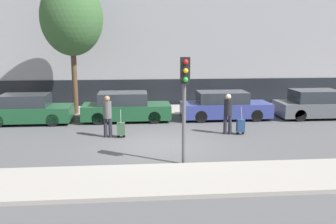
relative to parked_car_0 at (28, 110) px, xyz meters
name	(u,v)px	position (x,y,z in m)	size (l,w,h in m)	color
ground_plane	(161,145)	(6.07, -4.46, -0.66)	(80.00, 80.00, 0.00)	#4C4C4F
sidewalk_near	(170,180)	(6.07, -8.21, -0.60)	(28.00, 2.50, 0.12)	gray
sidewalk_far	(152,110)	(6.07, 2.54, -0.60)	(28.00, 3.00, 0.12)	gray
building_facade	(148,31)	(6.07, 6.21, 3.87)	(28.00, 2.99, 9.08)	gray
parked_car_0	(28,110)	(0.00, 0.00, 0.00)	(4.01, 1.73, 1.42)	#194728
parked_car_1	(126,108)	(4.65, 0.17, 0.01)	(4.32, 1.76, 1.43)	#194728
parked_car_2	(224,106)	(9.65, 0.15, 0.00)	(4.48, 1.71, 1.41)	navy
parked_car_3	(317,105)	(14.48, 0.05, 0.01)	(4.16, 1.84, 1.45)	#4C5156
pedestrian_left	(107,114)	(3.99, -3.04, 0.33)	(0.35, 0.34, 1.74)	#23232D
trolley_left	(121,129)	(4.53, -3.13, -0.29)	(0.34, 0.29, 1.18)	#335138
pedestrian_right	(228,111)	(9.04, -2.95, 0.33)	(0.35, 0.34, 1.73)	#23232D
trolley_right	(241,126)	(9.57, -3.07, -0.27)	(0.34, 0.29, 1.20)	navy
traffic_light	(185,89)	(6.65, -6.82, 1.80)	(0.28, 0.47, 3.44)	#515154
parked_bicycle	(229,103)	(10.39, 2.16, -0.17)	(1.77, 0.06, 0.96)	black
bare_tree_near_crossing	(72,18)	(1.99, 1.73, 4.41)	(3.17, 3.17, 6.91)	#4C3826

